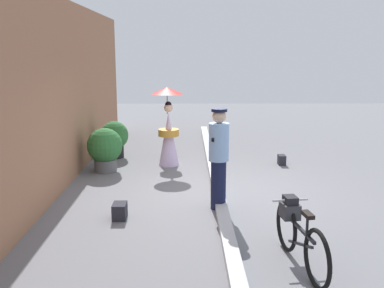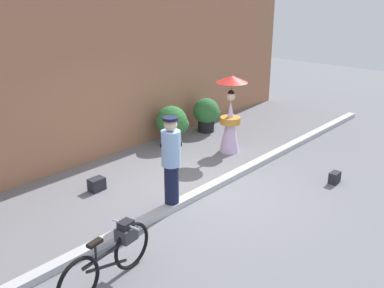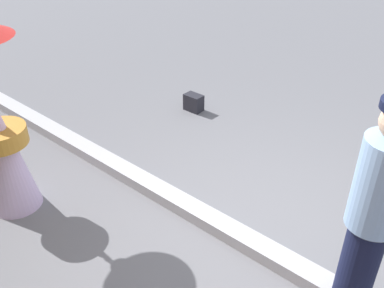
{
  "view_description": "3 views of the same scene",
  "coord_description": "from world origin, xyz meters",
  "px_view_note": "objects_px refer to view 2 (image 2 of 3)",
  "views": [
    {
      "loc": [
        -8.09,
        0.58,
        2.65
      ],
      "look_at": [
        0.51,
        0.48,
        0.85
      ],
      "focal_mm": 41.25,
      "sensor_mm": 36.0,
      "label": 1
    },
    {
      "loc": [
        -5.94,
        -5.0,
        3.9
      ],
      "look_at": [
        0.27,
        0.56,
        0.82
      ],
      "focal_mm": 41.21,
      "sensor_mm": 36.0,
      "label": 2
    },
    {
      "loc": [
        -1.33,
        2.38,
        2.75
      ],
      "look_at": [
        0.61,
        0.13,
        0.91
      ],
      "focal_mm": 39.82,
      "sensor_mm": 36.0,
      "label": 3
    }
  ],
  "objects_px": {
    "potted_plant_small": "(207,113)",
    "backpack_on_pavement": "(335,177)",
    "person_officer": "(171,161)",
    "person_with_parasol": "(230,115)",
    "potted_plant_by_door": "(173,124)",
    "backpack_spare": "(97,184)",
    "bicycle_near_officer": "(111,255)"
  },
  "relations": [
    {
      "from": "potted_plant_small",
      "to": "backpack_on_pavement",
      "type": "distance_m",
      "value": 4.21
    },
    {
      "from": "person_officer",
      "to": "potted_plant_small",
      "type": "height_order",
      "value": "person_officer"
    },
    {
      "from": "person_with_parasol",
      "to": "potted_plant_by_door",
      "type": "xyz_separation_m",
      "value": [
        -0.55,
        1.39,
        -0.37
      ]
    },
    {
      "from": "person_with_parasol",
      "to": "backpack_spare",
      "type": "height_order",
      "value": "person_with_parasol"
    },
    {
      "from": "person_with_parasol",
      "to": "backpack_spare",
      "type": "relative_size",
      "value": 5.97
    },
    {
      "from": "person_officer",
      "to": "potted_plant_small",
      "type": "distance_m",
      "value": 4.51
    },
    {
      "from": "backpack_on_pavement",
      "to": "backpack_spare",
      "type": "height_order",
      "value": "backpack_spare"
    },
    {
      "from": "bicycle_near_officer",
      "to": "backpack_spare",
      "type": "distance_m",
      "value": 2.96
    },
    {
      "from": "person_officer",
      "to": "person_with_parasol",
      "type": "height_order",
      "value": "person_with_parasol"
    },
    {
      "from": "potted_plant_small",
      "to": "potted_plant_by_door",
      "type": "bearing_deg",
      "value": -179.8
    },
    {
      "from": "backpack_on_pavement",
      "to": "backpack_spare",
      "type": "xyz_separation_m",
      "value": [
        -3.46,
        3.36,
        0.01
      ]
    },
    {
      "from": "backpack_on_pavement",
      "to": "bicycle_near_officer",
      "type": "bearing_deg",
      "value": 170.14
    },
    {
      "from": "person_with_parasol",
      "to": "backpack_spare",
      "type": "distance_m",
      "value": 3.62
    },
    {
      "from": "potted_plant_small",
      "to": "person_with_parasol",
      "type": "bearing_deg",
      "value": -119.91
    },
    {
      "from": "backpack_on_pavement",
      "to": "backpack_spare",
      "type": "relative_size",
      "value": 0.82
    },
    {
      "from": "backpack_spare",
      "to": "person_with_parasol",
      "type": "bearing_deg",
      "value": -10.54
    },
    {
      "from": "bicycle_near_officer",
      "to": "person_with_parasol",
      "type": "xyz_separation_m",
      "value": [
        5.06,
        1.84,
        0.48
      ]
    },
    {
      "from": "person_with_parasol",
      "to": "backpack_spare",
      "type": "bearing_deg",
      "value": 169.46
    },
    {
      "from": "person_officer",
      "to": "backpack_on_pavement",
      "type": "height_order",
      "value": "person_officer"
    },
    {
      "from": "person_with_parasol",
      "to": "backpack_on_pavement",
      "type": "relative_size",
      "value": 7.27
    },
    {
      "from": "bicycle_near_officer",
      "to": "potted_plant_small",
      "type": "relative_size",
      "value": 1.81
    },
    {
      "from": "person_with_parasol",
      "to": "backpack_on_pavement",
      "type": "distance_m",
      "value": 2.83
    },
    {
      "from": "bicycle_near_officer",
      "to": "potted_plant_small",
      "type": "distance_m",
      "value": 6.7
    },
    {
      "from": "bicycle_near_officer",
      "to": "backpack_spare",
      "type": "xyz_separation_m",
      "value": [
        1.59,
        2.48,
        -0.29
      ]
    },
    {
      "from": "person_officer",
      "to": "potted_plant_by_door",
      "type": "bearing_deg",
      "value": 43.84
    },
    {
      "from": "potted_plant_by_door",
      "to": "potted_plant_small",
      "type": "distance_m",
      "value": 1.35
    },
    {
      "from": "potted_plant_by_door",
      "to": "potted_plant_small",
      "type": "relative_size",
      "value": 1.06
    },
    {
      "from": "bicycle_near_officer",
      "to": "person_officer",
      "type": "distance_m",
      "value": 2.28
    },
    {
      "from": "bicycle_near_officer",
      "to": "person_officer",
      "type": "xyz_separation_m",
      "value": [
        2.05,
        0.86,
        0.51
      ]
    },
    {
      "from": "person_with_parasol",
      "to": "potted_plant_by_door",
      "type": "height_order",
      "value": "person_with_parasol"
    },
    {
      "from": "person_officer",
      "to": "bicycle_near_officer",
      "type": "bearing_deg",
      "value": -157.19
    },
    {
      "from": "potted_plant_small",
      "to": "backpack_on_pavement",
      "type": "height_order",
      "value": "potted_plant_small"
    }
  ]
}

